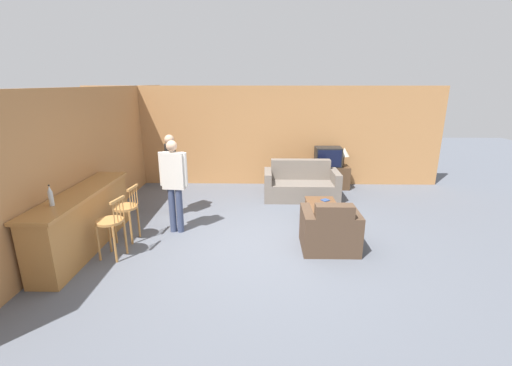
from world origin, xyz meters
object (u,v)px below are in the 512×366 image
Objects in this scene: armchair_near at (330,231)px; bottle at (51,196)px; bar_chair_mid at (126,211)px; book_on_table at (325,200)px; table_lamp at (344,153)px; coffee_table at (322,206)px; person_by_window at (171,170)px; tv_unit at (327,177)px; bar_chair_near at (111,225)px; tv at (328,157)px; person_by_counter at (174,181)px; couch_far at (301,185)px.

bottle is at bearing -170.46° from armchair_near.
bar_chair_mid reaches higher than book_on_table.
table_lamp reaches higher than bar_chair_mid.
person_by_window is at bearing 174.09° from coffee_table.
tv_unit is at bearing 38.44° from bar_chair_mid.
tv_unit is at bearing 80.74° from armchair_near.
bar_chair_near is 5.56m from tv.
book_on_table is at bearing 25.64° from bar_chair_near.
tv is 0.39× the size of person_by_window.
tv is at bearing 40.73° from person_by_counter.
couch_far is 9.15× the size of book_on_table.
tv_unit is 4.37m from person_by_counter.
person_by_counter reaches higher than tv_unit.
person_by_window is (0.49, 1.24, 0.41)m from bar_chair_mid.
bar_chair_mid reaches higher than couch_far.
person_by_window reaches higher than bottle.
bar_chair_near is 1.00× the size of bar_chair_mid.
coffee_table is at bearing 11.05° from person_by_counter.
tv_unit is (4.03, 3.20, -0.25)m from bar_chair_mid.
coffee_table is at bearing 86.45° from armchair_near.
armchair_near is 1.41m from book_on_table.
person_by_window is at bearing 153.10° from armchair_near.
coffee_table is 2.33m from tv_unit.
armchair_near is at bearing -99.26° from tv_unit.
bar_chair_mid reaches higher than armchair_near.
armchair_near is (3.47, 0.34, -0.23)m from bar_chair_near.
book_on_table is (4.27, 2.09, -0.76)m from bottle.
tv is at bearing -179.57° from table_lamp.
coffee_table is at bearing -111.62° from table_lamp.
tv_unit is (0.57, 3.47, -0.03)m from armchair_near.
tv_unit is at bearing 41.68° from bottle.
couch_far is (3.27, 2.35, -0.23)m from bar_chair_mid.
tv_unit is 4.10m from person_by_window.
tv is (0.00, -0.00, 0.54)m from tv_unit.
person_by_window is (-3.54, -1.96, 0.66)m from tv_unit.
bottle reaches higher than bar_chair_near.
couch_far is 1.81× the size of coffee_table.
coffee_table is (3.54, 0.92, -0.23)m from bar_chair_mid.
table_lamp reaches higher than couch_far.
tv reaches higher than bar_chair_mid.
table_lamp reaches higher than bar_chair_near.
person_by_window reaches higher than coffee_table.
bar_chair_near is at bearing -156.51° from coffee_table.
bottle is (-4.11, -0.69, 0.82)m from armchair_near.
book_on_table is (0.16, 1.40, 0.06)m from armchair_near.
tv_unit is 0.54m from tv.
table_lamp reaches higher than book_on_table.
couch_far reaches higher than tv_unit.
tv is at bearing 77.80° from coffee_table.
tv is (4.03, 3.20, 0.29)m from bar_chair_mid.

